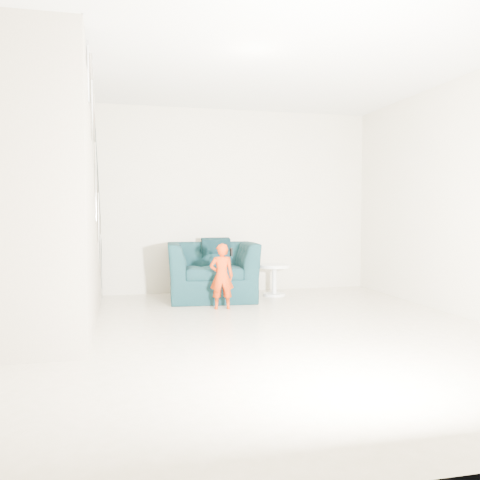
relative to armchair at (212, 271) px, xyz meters
name	(u,v)px	position (x,y,z in m)	size (l,w,h in m)	color
floor	(254,335)	(0.03, -2.10, -0.39)	(5.50, 5.50, 0.00)	tan
ceiling	(254,49)	(0.03, -2.10, 2.31)	(5.50, 5.50, 0.00)	silver
back_wall	(206,201)	(0.03, 0.65, 0.96)	(5.00, 5.00, 0.00)	#BEB59B
front_wall	(422,170)	(0.03, -4.85, 0.96)	(5.00, 5.00, 0.00)	#BEB59B
armchair	(212,271)	(0.00, 0.00, 0.00)	(1.19, 1.04, 0.77)	black
toddler	(222,276)	(-0.01, -0.73, 0.02)	(0.29, 0.19, 0.80)	#8E1304
side_table	(274,275)	(0.91, 0.08, -0.09)	(0.45, 0.45, 0.45)	silver
staircase	(39,236)	(-1.97, -1.55, 0.56)	(1.02, 3.03, 3.62)	#ADA089
cushion	(215,252)	(0.11, 0.34, 0.24)	(0.40, 0.12, 0.39)	black
throw	(177,264)	(-0.46, 0.06, 0.10)	(0.05, 0.48, 0.54)	black
phone	(231,252)	(0.10, -0.78, 0.31)	(0.02, 0.05, 0.10)	black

